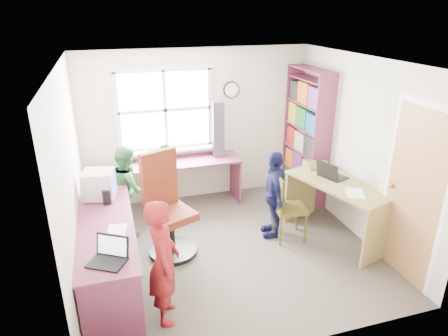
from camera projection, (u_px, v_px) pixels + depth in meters
name	position (u px, v px, depth m)	size (l,w,h in m)	color
room	(228.00, 160.00, 4.87)	(3.64, 3.44, 2.44)	#403932
l_desk	(126.00, 247.00, 4.47)	(2.38, 2.95, 0.75)	#752F4B
right_desk	(338.00, 198.00, 5.30)	(1.04, 1.54, 0.81)	#95874A
bookshelf	(306.00, 138.00, 6.36)	(0.30, 1.02, 2.10)	#752F4B
swivel_chair	(167.00, 211.00, 5.01)	(0.81, 0.81, 1.33)	black
wooden_chair	(285.00, 205.00, 5.31)	(0.45, 0.45, 0.93)	#494418
crt_monitor	(99.00, 185.00, 4.88)	(0.42, 0.39, 0.36)	silver
laptop_left	(109.00, 255.00, 3.71)	(0.42, 0.40, 0.23)	black
laptop_right	(330.00, 174.00, 5.35)	(0.39, 0.43, 0.24)	black
speaker_a	(106.00, 197.00, 4.77)	(0.10, 0.10, 0.18)	black
speaker_b	(102.00, 181.00, 5.22)	(0.10, 0.10, 0.17)	black
cd_tower	(218.00, 129.00, 6.18)	(0.19, 0.17, 0.87)	black
game_box	(319.00, 166.00, 5.70)	(0.36, 0.36, 0.06)	red
paper_a	(117.00, 230.00, 4.23)	(0.23, 0.30, 0.00)	white
paper_b	(355.00, 193.00, 4.93)	(0.33, 0.37, 0.00)	white
potted_plant	(163.00, 153.00, 5.97)	(0.18, 0.14, 0.33)	#2D7036
person_red	(164.00, 262.00, 3.86)	(0.48, 0.32, 1.32)	maroon
person_green	(129.00, 189.00, 5.52)	(0.60, 0.47, 1.23)	#2C6F3A
person_navy	(274.00, 194.00, 5.37)	(0.72, 0.30, 1.22)	#121439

